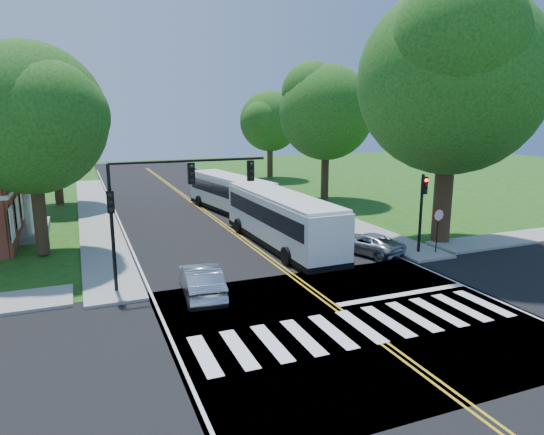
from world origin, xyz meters
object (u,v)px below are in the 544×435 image
signal_nw (166,193)px  bus_follow (231,193)px  hatchback (201,281)px  dark_sedan (305,219)px  bus_lead (281,218)px  signal_ne (422,203)px  suv (367,243)px

signal_nw → bus_follow: 17.56m
bus_follow → hatchback: (-6.68, -17.26, -0.80)m
dark_sedan → bus_lead: bearing=40.4°
signal_ne → bus_lead: bearing=144.5°
suv → dark_sedan: (-0.33, 7.33, -0.03)m
bus_lead → suv: bus_lead is taller
bus_lead → bus_follow: size_ratio=1.06×
signal_nw → bus_lead: bearing=31.8°
suv → signal_ne: bearing=134.1°
bus_follow → hatchback: bearing=59.6°
hatchback → suv: bearing=-158.5°
signal_ne → dark_sedan: signal_ne is taller
suv → dark_sedan: 7.33m
bus_lead → dark_sedan: (3.53, 3.91, -1.09)m
signal_nw → signal_ne: bearing=0.0°
signal_nw → bus_follow: bearing=63.5°
signal_nw → suv: 12.08m
hatchback → dark_sedan: 14.40m
suv → dark_sedan: bearing=-108.1°
signal_ne → hatchback: signal_ne is taller
bus_follow → dark_sedan: bearing=106.5°
signal_ne → signal_nw: bearing=-180.0°
signal_nw → bus_lead: size_ratio=0.59×
signal_ne → bus_lead: signal_ne is taller
signal_ne → suv: 3.77m
hatchback → dark_sedan: (10.02, 10.35, -0.17)m
bus_lead → hatchback: size_ratio=2.76×
bus_follow → hatchback: bus_follow is taller
signal_nw → dark_sedan: bearing=37.8°
signal_ne → suv: bearing=154.8°
dark_sedan → suv: bearing=85.1°
signal_ne → hatchback: 13.31m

